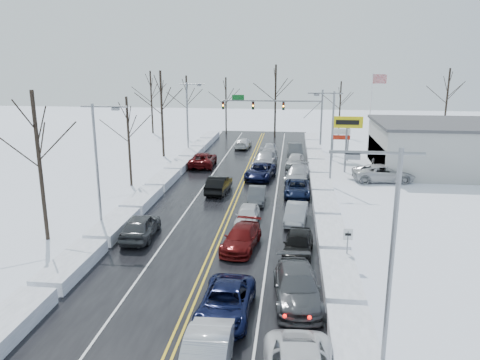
# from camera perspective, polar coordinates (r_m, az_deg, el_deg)

# --- Properties ---
(ground) EXTENTS (160.00, 160.00, 0.00)m
(ground) POSITION_cam_1_polar(r_m,az_deg,el_deg) (36.37, -1.51, -4.50)
(ground) COLOR white
(ground) RESTS_ON ground
(road_surface) EXTENTS (14.00, 84.00, 0.01)m
(road_surface) POSITION_cam_1_polar(r_m,az_deg,el_deg) (38.24, -1.09, -3.52)
(road_surface) COLOR black
(road_surface) RESTS_ON ground
(snow_bank_left) EXTENTS (1.92, 72.00, 0.81)m
(snow_bank_left) POSITION_cam_1_polar(r_m,az_deg,el_deg) (39.93, -11.98, -3.06)
(snow_bank_left) COLOR white
(snow_bank_left) RESTS_ON ground
(snow_bank_right) EXTENTS (1.92, 72.00, 0.81)m
(snow_bank_right) POSITION_cam_1_polar(r_m,az_deg,el_deg) (38.04, 10.36, -3.87)
(snow_bank_right) COLOR white
(snow_bank_right) RESTS_ON ground
(traffic_signal_mast) EXTENTS (13.28, 0.39, 8.00)m
(traffic_signal_mast) POSITION_cam_1_polar(r_m,az_deg,el_deg) (62.36, 5.26, 8.64)
(traffic_signal_mast) COLOR slate
(traffic_signal_mast) RESTS_ON ground
(tires_plus_sign) EXTENTS (3.20, 0.34, 6.00)m
(tires_plus_sign) POSITION_cam_1_polar(r_m,az_deg,el_deg) (50.81, 12.93, 6.43)
(tires_plus_sign) COLOR slate
(tires_plus_sign) RESTS_ON ground
(used_vehicles_sign) EXTENTS (2.20, 0.22, 4.65)m
(used_vehicles_sign) POSITION_cam_1_polar(r_m,az_deg,el_deg) (56.96, 12.20, 5.62)
(used_vehicles_sign) COLOR slate
(used_vehicles_sign) RESTS_ON ground
(speed_limit_sign) EXTENTS (0.55, 0.09, 2.35)m
(speed_limit_sign) POSITION_cam_1_polar(r_m,az_deg,el_deg) (28.18, 12.99, -7.17)
(speed_limit_sign) COLOR slate
(speed_limit_sign) RESTS_ON ground
(flagpole) EXTENTS (1.87, 1.20, 10.00)m
(flagpole) POSITION_cam_1_polar(r_m,az_deg,el_deg) (65.12, 15.81, 8.81)
(flagpole) COLOR silver
(flagpole) RESTS_ON ground
(dealership_building) EXTENTS (20.40, 12.40, 5.30)m
(dealership_building) POSITION_cam_1_polar(r_m,az_deg,el_deg) (56.19, 26.37, 3.62)
(dealership_building) COLOR #A6A6A2
(dealership_building) RESTS_ON ground
(streetlight_se) EXTENTS (3.20, 0.25, 9.00)m
(streetlight_se) POSITION_cam_1_polar(r_m,az_deg,el_deg) (17.67, 17.45, -8.03)
(streetlight_se) COLOR slate
(streetlight_se) RESTS_ON ground
(streetlight_ne) EXTENTS (3.20, 0.25, 9.00)m
(streetlight_ne) POSITION_cam_1_polar(r_m,az_deg,el_deg) (44.65, 10.94, 5.86)
(streetlight_ne) COLOR slate
(streetlight_ne) RESTS_ON ground
(streetlight_sw) EXTENTS (3.20, 0.25, 9.00)m
(streetlight_sw) POSITION_cam_1_polar(r_m,az_deg,el_deg) (33.43, -16.80, 2.61)
(streetlight_sw) COLOR slate
(streetlight_sw) RESTS_ON ground
(streetlight_nw) EXTENTS (3.20, 0.25, 9.00)m
(streetlight_nw) POSITION_cam_1_polar(r_m,az_deg,el_deg) (59.86, -6.27, 8.20)
(streetlight_nw) COLOR slate
(streetlight_nw) RESTS_ON ground
(tree_left_b) EXTENTS (4.00, 4.00, 10.00)m
(tree_left_b) POSITION_cam_1_polar(r_m,az_deg,el_deg) (32.81, -23.54, 4.78)
(tree_left_b) COLOR #2D231C
(tree_left_b) RESTS_ON ground
(tree_left_c) EXTENTS (3.40, 3.40, 8.50)m
(tree_left_c) POSITION_cam_1_polar(r_m,az_deg,el_deg) (45.13, -13.51, 6.62)
(tree_left_c) COLOR #2D231C
(tree_left_c) RESTS_ON ground
(tree_left_d) EXTENTS (4.20, 4.20, 10.50)m
(tree_left_d) POSITION_cam_1_polar(r_m,az_deg,el_deg) (58.45, -9.58, 9.93)
(tree_left_d) COLOR #2D231C
(tree_left_d) RESTS_ON ground
(tree_left_e) EXTENTS (3.80, 3.80, 9.50)m
(tree_left_e) POSITION_cam_1_polar(r_m,az_deg,el_deg) (70.00, -6.52, 10.21)
(tree_left_e) COLOR #2D231C
(tree_left_e) RESTS_ON ground
(tree_far_a) EXTENTS (4.00, 4.00, 10.00)m
(tree_far_a) POSITION_cam_1_polar(r_m,az_deg,el_deg) (77.62, -10.80, 10.73)
(tree_far_a) COLOR #2D231C
(tree_far_a) RESTS_ON ground
(tree_far_b) EXTENTS (3.60, 3.60, 9.00)m
(tree_far_b) POSITION_cam_1_polar(r_m,az_deg,el_deg) (76.01, -1.73, 10.37)
(tree_far_b) COLOR #2D231C
(tree_far_b) RESTS_ON ground
(tree_far_c) EXTENTS (4.40, 4.40, 11.00)m
(tree_far_c) POSITION_cam_1_polar(r_m,az_deg,el_deg) (73.20, 4.37, 11.27)
(tree_far_c) COLOR #2D231C
(tree_far_c) RESTS_ON ground
(tree_far_d) EXTENTS (3.40, 3.40, 8.50)m
(tree_far_d) POSITION_cam_1_polar(r_m,az_deg,el_deg) (75.10, 12.14, 9.74)
(tree_far_d) COLOR #2D231C
(tree_far_d) RESTS_ON ground
(tree_far_e) EXTENTS (4.20, 4.20, 10.50)m
(tree_far_e) POSITION_cam_1_polar(r_m,az_deg,el_deg) (78.64, 24.02, 10.05)
(tree_far_e) COLOR #2D231C
(tree_far_e) RESTS_ON ground
(queued_car_2) EXTENTS (2.58, 5.29, 1.45)m
(queued_car_2) POSITION_cam_1_polar(r_m,az_deg,el_deg) (23.23, -1.74, -16.23)
(queued_car_2) COLOR black
(queued_car_2) RESTS_ON ground
(queued_car_3) EXTENTS (2.59, 5.09, 1.41)m
(queued_car_3) POSITION_cam_1_polar(r_m,az_deg,el_deg) (30.58, 0.16, -8.30)
(queued_car_3) COLOR #4F0A0A
(queued_car_3) RESTS_ON ground
(queued_car_4) EXTENTS (1.70, 4.16, 1.41)m
(queued_car_4) POSITION_cam_1_polar(r_m,az_deg,el_deg) (34.71, 0.90, -5.45)
(queued_car_4) COLOR silver
(queued_car_4) RESTS_ON ground
(queued_car_5) EXTENTS (1.47, 4.06, 1.33)m
(queued_car_5) POSITION_cam_1_polar(r_m,az_deg,el_deg) (39.89, 2.05, -2.76)
(queued_car_5) COLOR #414346
(queued_car_5) RESTS_ON ground
(queued_car_6) EXTENTS (3.22, 5.77, 1.52)m
(queued_car_6) POSITION_cam_1_polar(r_m,az_deg,el_deg) (47.84, 2.47, 0.19)
(queued_car_6) COLOR black
(queued_car_6) RESTS_ON ground
(queued_car_7) EXTENTS (2.87, 6.04, 1.70)m
(queued_car_7) POSITION_cam_1_polar(r_m,az_deg,el_deg) (52.81, 3.05, 1.57)
(queued_car_7) COLOR #A5A7AD
(queued_car_7) RESTS_ON ground
(queued_car_8) EXTENTS (1.84, 4.29, 1.45)m
(queued_car_8) POSITION_cam_1_polar(r_m,az_deg,el_deg) (59.91, 3.59, 3.13)
(queued_car_8) COLOR #AFB1B8
(queued_car_8) RESTS_ON ground
(queued_car_11) EXTENTS (2.70, 5.72, 1.61)m
(queued_car_11) POSITION_cam_1_polar(r_m,az_deg,el_deg) (24.62, 6.90, -14.42)
(queued_car_11) COLOR #46494C
(queued_car_11) RESTS_ON ground
(queued_car_12) EXTENTS (2.12, 4.52, 1.49)m
(queued_car_12) POSITION_cam_1_polar(r_m,az_deg,el_deg) (29.84, 7.06, -9.02)
(queued_car_12) COLOR black
(queued_car_12) RESTS_ON ground
(queued_car_13) EXTENTS (1.88, 4.43, 1.42)m
(queued_car_13) POSITION_cam_1_polar(r_m,az_deg,el_deg) (35.39, 6.82, -5.15)
(queued_car_13) COLOR gray
(queued_car_13) RESTS_ON ground
(queued_car_14) EXTENTS (2.30, 4.91, 1.36)m
(queued_car_14) POSITION_cam_1_polar(r_m,az_deg,el_deg) (42.17, 6.96, -1.89)
(queued_car_14) COLOR black
(queued_car_14) RESTS_ON ground
(queued_car_15) EXTENTS (2.81, 5.66, 1.58)m
(queued_car_15) POSITION_cam_1_polar(r_m,az_deg,el_deg) (46.82, 7.00, -0.23)
(queued_car_15) COLOR #A5A8AD
(queued_car_15) RESTS_ON ground
(queued_car_16) EXTENTS (2.33, 4.62, 1.51)m
(queued_car_16) POSITION_cam_1_polar(r_m,az_deg,el_deg) (53.25, 6.69, 1.60)
(queued_car_16) COLOR silver
(queued_car_16) RESTS_ON ground
(queued_car_17) EXTENTS (2.05, 5.04, 1.63)m
(queued_car_17) POSITION_cam_1_polar(r_m,az_deg,el_deg) (58.84, 6.68, 2.84)
(queued_car_17) COLOR #414446
(queued_car_17) RESTS_ON ground
(oncoming_car_0) EXTENTS (1.95, 4.87, 1.57)m
(oncoming_car_0) POSITION_cam_1_polar(r_m,az_deg,el_deg) (42.86, -2.60, -1.53)
(oncoming_car_0) COLOR black
(oncoming_car_0) RESTS_ON ground
(oncoming_car_1) EXTENTS (2.81, 5.79, 1.59)m
(oncoming_car_1) POSITION_cam_1_polar(r_m,az_deg,el_deg) (53.40, -4.52, 1.69)
(oncoming_car_1) COLOR #4D0A0C
(oncoming_car_1) RESTS_ON ground
(oncoming_car_2) EXTENTS (2.21, 4.85, 1.38)m
(oncoming_car_2) POSITION_cam_1_polar(r_m,az_deg,el_deg) (64.20, 0.38, 3.93)
(oncoming_car_2) COLOR silver
(oncoming_car_2) RESTS_ON ground
(oncoming_car_3) EXTENTS (2.18, 4.95, 1.66)m
(oncoming_car_3) POSITION_cam_1_polar(r_m,az_deg,el_deg) (32.97, -11.95, -6.88)
(oncoming_car_3) COLOR #393C3E
(oncoming_car_3) RESTS_ON ground
(parked_car_0) EXTENTS (6.28, 3.32, 1.68)m
(parked_car_0) POSITION_cam_1_polar(r_m,az_deg,el_deg) (48.82, 17.03, -0.15)
(parked_car_0) COLOR silver
(parked_car_0) RESTS_ON ground
(parked_car_1) EXTENTS (2.29, 5.59, 1.62)m
(parked_car_1) POSITION_cam_1_polar(r_m,az_deg,el_deg) (53.27, 19.72, 0.83)
(parked_car_1) COLOR #424447
(parked_car_1) RESTS_ON ground
(parked_car_2) EXTENTS (2.56, 5.22, 1.71)m
(parked_car_2) POSITION_cam_1_polar(r_m,az_deg,el_deg) (56.78, 16.71, 1.89)
(parked_car_2) COLOR black
(parked_car_2) RESTS_ON ground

